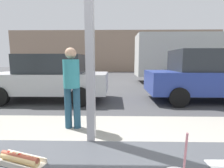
% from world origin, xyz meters
% --- Properties ---
extents(ground_plane, '(60.00, 60.00, 0.00)m').
position_xyz_m(ground_plane, '(0.00, 8.00, 0.00)').
color(ground_plane, '#424244').
extents(sidewalk_strip, '(16.00, 2.80, 0.10)m').
position_xyz_m(sidewalk_strip, '(0.00, 1.60, 0.05)').
color(sidewalk_strip, '#9E998E').
rests_on(sidewalk_strip, ground).
extents(building_facade_far, '(28.00, 1.20, 5.46)m').
position_xyz_m(building_facade_far, '(0.00, 21.83, 2.73)').
color(building_facade_far, gray).
rests_on(building_facade_far, ground).
extents(hotdog_tray_near, '(0.28, 0.17, 0.05)m').
position_xyz_m(hotdog_tray_near, '(-0.33, -0.21, 0.98)').
color(hotdog_tray_near, beige).
rests_on(hotdog_tray_near, window_counter).
extents(napkin_wrapper, '(0.12, 0.09, 0.00)m').
position_xyz_m(napkin_wrapper, '(0.69, -0.20, 0.96)').
color(napkin_wrapper, white).
rests_on(napkin_wrapper, window_counter).
extents(parked_car_silver, '(4.30, 1.90, 1.70)m').
position_xyz_m(parked_car_silver, '(-2.26, 5.06, 0.86)').
color(parked_car_silver, '#BCBCC1').
rests_on(parked_car_silver, ground).
extents(parked_car_blue, '(4.35, 1.92, 1.86)m').
position_xyz_m(parked_car_blue, '(3.50, 5.06, 0.93)').
color(parked_car_blue, '#283D93').
rests_on(parked_car_blue, ground).
extents(box_truck, '(7.18, 2.44, 3.22)m').
position_xyz_m(box_truck, '(4.98, 10.49, 1.73)').
color(box_truck, beige).
rests_on(box_truck, ground).
extents(pedestrian, '(0.32, 0.32, 1.63)m').
position_xyz_m(pedestrian, '(-0.71, 2.27, 1.04)').
color(pedestrian, navy).
rests_on(pedestrian, sidewalk_strip).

